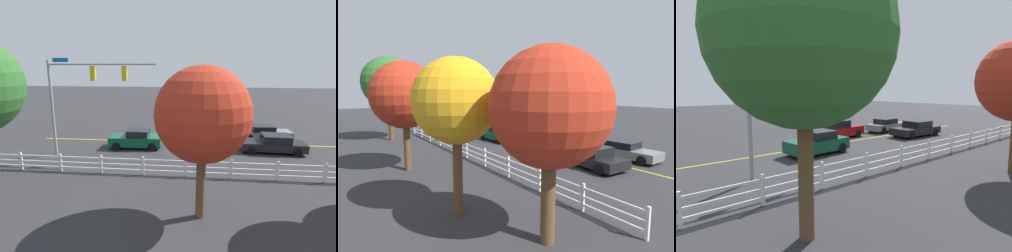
{
  "view_description": "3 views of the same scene",
  "coord_description": "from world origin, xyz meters",
  "views": [
    {
      "loc": [
        -3.49,
        22.19,
        6.46
      ],
      "look_at": [
        -1.3,
        1.71,
        1.8
      ],
      "focal_mm": 28.68,
      "sensor_mm": 36.0,
      "label": 1
    },
    {
      "loc": [
        -20.16,
        15.61,
        4.82
      ],
      "look_at": [
        -0.3,
        2.02,
        1.6
      ],
      "focal_mm": 28.96,
      "sensor_mm": 36.0,
      "label": 2
    },
    {
      "loc": [
        11.4,
        16.42,
        4.13
      ],
      "look_at": [
        -0.79,
        2.06,
        1.64
      ],
      "focal_mm": 30.0,
      "sensor_mm": 36.0,
      "label": 3
    }
  ],
  "objects": [
    {
      "name": "white_rail_fence",
      "position": [
        -3.0,
        7.27,
        0.6
      ],
      "size": [
        26.1,
        0.1,
        1.15
      ],
      "color": "white",
      "rests_on": "ground_plane"
    },
    {
      "name": "tree_3",
      "position": [
        -10.87,
        11.48,
        4.38
      ],
      "size": [
        3.23,
        3.23,
        6.03
      ],
      "color": "brown",
      "rests_on": "ground_plane"
    },
    {
      "name": "tree_0",
      "position": [
        7.43,
        10.16,
        5.49
      ],
      "size": [
        4.87,
        4.87,
        7.94
      ],
      "color": "brown",
      "rests_on": "ground_plane"
    },
    {
      "name": "car_1",
      "position": [
        1.24,
        1.85,
        0.7
      ],
      "size": [
        4.14,
        2.05,
        1.49
      ],
      "rotation": [
        0.0,
        0.0,
        0.04
      ],
      "color": "#0C4C2D",
      "rests_on": "ground_plane"
    },
    {
      "name": "car_2",
      "position": [
        -9.36,
        1.84,
        0.64
      ],
      "size": [
        4.81,
        2.24,
        1.35
      ],
      "rotation": [
        0.0,
        0.0,
        -0.05
      ],
      "color": "black",
      "rests_on": "ground_plane"
    },
    {
      "name": "signal_assembly",
      "position": [
        4.49,
        4.41,
        4.91
      ],
      "size": [
        7.53,
        0.38,
        6.96
      ],
      "color": "gray",
      "rests_on": "ground_plane"
    },
    {
      "name": "tree_1",
      "position": [
        -3.74,
        11.53,
        4.5
      ],
      "size": [
        3.95,
        3.95,
        6.5
      ],
      "color": "brown",
      "rests_on": "ground_plane"
    },
    {
      "name": "ground_plane",
      "position": [
        0.0,
        0.0,
        0.0
      ],
      "size": [
        120.0,
        120.0,
        0.0
      ],
      "primitive_type": "plane",
      "color": "#2D2D30"
    },
    {
      "name": "car_3",
      "position": [
        -9.54,
        -1.74,
        0.61
      ],
      "size": [
        4.58,
        2.02,
        1.26
      ],
      "rotation": [
        0.0,
        0.0,
        3.2
      ],
      "color": "slate",
      "rests_on": "ground_plane"
    },
    {
      "name": "car_0",
      "position": [
        -3.32,
        -1.82,
        0.72
      ],
      "size": [
        4.84,
        2.06,
        1.52
      ],
      "rotation": [
        0.0,
        0.0,
        3.18
      ],
      "color": "maroon",
      "rests_on": "ground_plane"
    },
    {
      "name": "tree_2",
      "position": [
        -14.25,
        9.98,
        4.26
      ],
      "size": [
        3.7,
        3.7,
        6.15
      ],
      "color": "brown",
      "rests_on": "ground_plane"
    },
    {
      "name": "lane_center_stripe",
      "position": [
        -4.0,
        0.0,
        0.0
      ],
      "size": [
        28.0,
        0.16,
        0.01
      ],
      "primitive_type": "cube",
      "color": "gold",
      "rests_on": "ground_plane"
    }
  ]
}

